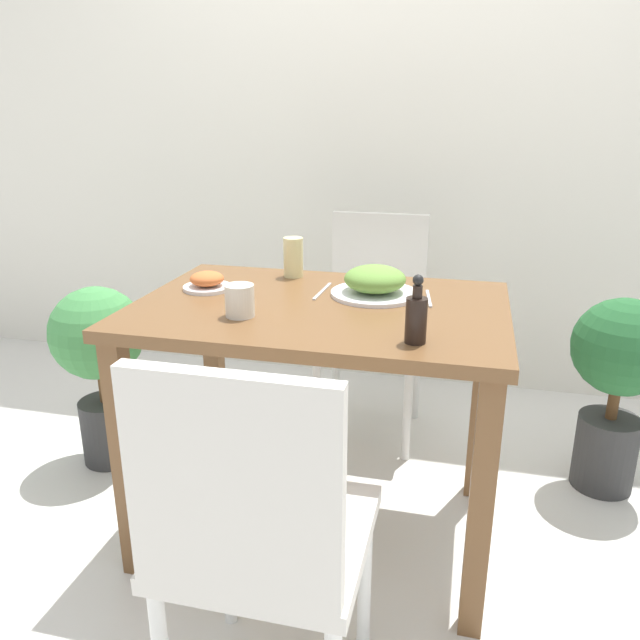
% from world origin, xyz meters
% --- Properties ---
extents(ground_plane, '(16.00, 16.00, 0.00)m').
position_xyz_m(ground_plane, '(0.00, 0.00, 0.00)').
color(ground_plane, silver).
extents(wall_back, '(8.00, 0.05, 2.60)m').
position_xyz_m(wall_back, '(0.00, 1.31, 1.30)').
color(wall_back, white).
rests_on(wall_back, ground_plane).
extents(dining_table, '(1.07, 0.74, 0.77)m').
position_xyz_m(dining_table, '(0.00, 0.00, 0.65)').
color(dining_table, brown).
rests_on(dining_table, ground_plane).
extents(chair_near, '(0.42, 0.42, 0.90)m').
position_xyz_m(chair_near, '(0.04, -0.70, 0.51)').
color(chair_near, silver).
rests_on(chair_near, ground_plane).
extents(chair_far, '(0.42, 0.42, 0.90)m').
position_xyz_m(chair_far, '(0.05, 0.75, 0.51)').
color(chair_far, silver).
rests_on(chair_far, ground_plane).
extents(food_plate, '(0.27, 0.27, 0.09)m').
position_xyz_m(food_plate, '(0.14, 0.12, 0.81)').
color(food_plate, white).
rests_on(food_plate, dining_table).
extents(side_plate, '(0.15, 0.15, 0.06)m').
position_xyz_m(side_plate, '(-0.38, 0.06, 0.80)').
color(side_plate, white).
rests_on(side_plate, dining_table).
extents(drink_cup, '(0.08, 0.08, 0.09)m').
position_xyz_m(drink_cup, '(-0.18, -0.16, 0.82)').
color(drink_cup, silver).
rests_on(drink_cup, dining_table).
extents(juice_glass, '(0.07, 0.07, 0.13)m').
position_xyz_m(juice_glass, '(-0.16, 0.28, 0.84)').
color(juice_glass, beige).
rests_on(juice_glass, dining_table).
extents(sauce_bottle, '(0.05, 0.05, 0.17)m').
position_xyz_m(sauce_bottle, '(0.30, -0.25, 0.84)').
color(sauce_bottle, black).
rests_on(sauce_bottle, dining_table).
extents(fork_utensil, '(0.02, 0.19, 0.00)m').
position_xyz_m(fork_utensil, '(-0.02, 0.12, 0.78)').
color(fork_utensil, silver).
rests_on(fork_utensil, dining_table).
extents(spoon_utensil, '(0.03, 0.17, 0.00)m').
position_xyz_m(spoon_utensil, '(0.30, 0.12, 0.78)').
color(spoon_utensil, silver).
rests_on(spoon_utensil, dining_table).
extents(potted_plant_left, '(0.34, 0.34, 0.70)m').
position_xyz_m(potted_plant_left, '(-0.90, 0.22, 0.44)').
color(potted_plant_left, '#333333').
rests_on(potted_plant_left, ground_plane).
extents(potted_plant_right, '(0.34, 0.34, 0.71)m').
position_xyz_m(potted_plant_right, '(0.94, 0.48, 0.44)').
color(potted_plant_right, '#333333').
rests_on(potted_plant_right, ground_plane).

